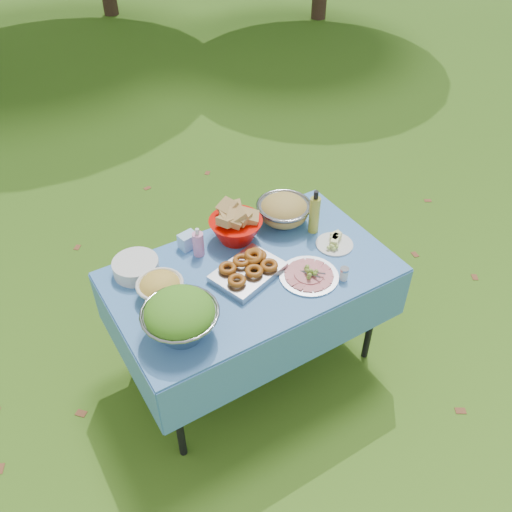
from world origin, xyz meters
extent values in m
plane|color=#19380A|center=(0.00, 0.00, 0.00)|extent=(80.00, 80.00, 0.00)
cube|color=#72B3DB|center=(0.00, 0.00, 0.38)|extent=(1.46, 0.86, 0.76)
cylinder|color=silver|center=(-0.51, 0.30, 0.80)|extent=(0.24, 0.24, 0.08)
cube|color=#9BC9F6|center=(-0.19, 0.35, 0.80)|extent=(0.11, 0.08, 0.09)
cylinder|color=pink|center=(-0.17, 0.26, 0.85)|extent=(0.07, 0.07, 0.17)
cube|color=#B2B2B6|center=(-0.03, -0.02, 0.80)|extent=(0.41, 0.34, 0.08)
cylinder|color=silver|center=(0.23, -0.19, 0.80)|extent=(0.33, 0.33, 0.07)
cylinder|color=#A4AA35|center=(0.47, 0.10, 0.90)|extent=(0.07, 0.07, 0.27)
cylinder|color=silver|center=(0.50, -0.06, 0.79)|extent=(0.27, 0.27, 0.06)
cylinder|color=silver|center=(0.37, -0.30, 0.80)|extent=(0.06, 0.06, 0.07)
camera|label=1|loc=(-1.06, -1.78, 2.68)|focal=38.00mm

